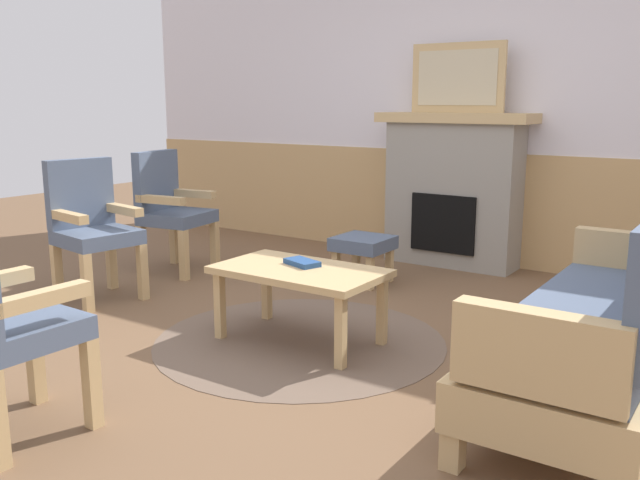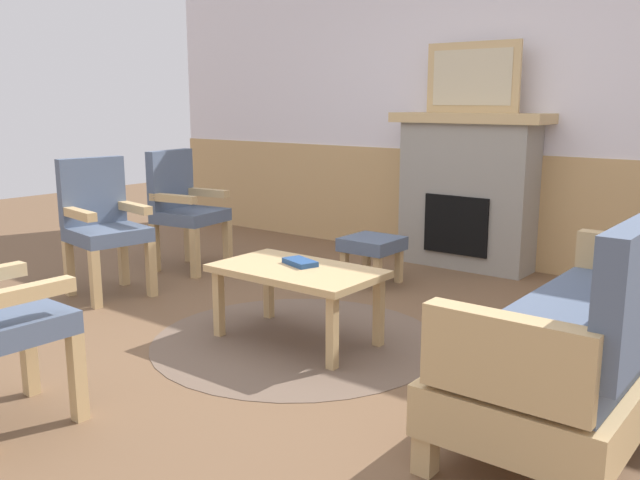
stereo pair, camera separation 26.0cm
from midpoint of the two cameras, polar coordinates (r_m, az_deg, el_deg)
ground_plane at (r=3.99m, az=-1.23°, el=-8.57°), size 14.00×14.00×0.00m
wall_back at (r=5.99m, az=14.83°, el=10.59°), size 7.20×0.14×2.70m
fireplace at (r=5.81m, az=13.52°, el=4.12°), size 1.30×0.44×1.28m
framed_picture at (r=5.77m, az=13.96°, el=13.09°), size 0.80×0.04×0.56m
couch at (r=3.23m, az=24.28°, el=-7.12°), size 0.70×1.80×0.98m
coffee_table at (r=3.90m, az=-0.05°, el=-3.12°), size 0.96×0.56×0.44m
round_rug at (r=4.02m, az=-0.05°, el=-8.41°), size 1.70×1.70×0.01m
book_on_table at (r=3.95m, az=0.20°, el=-1.89°), size 0.24×0.18×0.03m
footstool at (r=5.19m, az=5.82°, el=-0.60°), size 0.40×0.40×0.36m
armchair_near_fireplace at (r=5.69m, az=-10.11°, el=2.95°), size 0.54×0.54×0.98m
armchair_by_window_left at (r=5.04m, az=-16.39°, el=1.56°), size 0.55×0.55×0.98m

